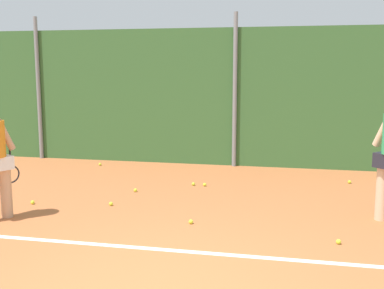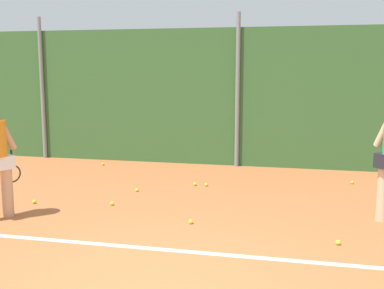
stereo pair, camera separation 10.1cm
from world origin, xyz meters
TOP-DOWN VIEW (x-y plane):
  - ground_plane at (0.00, 2.01)m, footprint 26.80×26.80m
  - hedge_fence_backdrop at (0.00, 6.82)m, footprint 17.28×0.25m
  - fence_post_left at (-4.99, 6.65)m, footprint 0.10×0.10m
  - fence_post_center at (0.00, 6.65)m, footprint 0.10×0.10m
  - court_baseline_paint at (0.00, 1.16)m, footprint 12.63×0.10m
  - tennis_ball_1 at (-3.13, 6.04)m, footprint 0.07×0.07m
  - tennis_ball_2 at (1.98, 1.83)m, footprint 0.07×0.07m
  - tennis_ball_4 at (-1.51, 3.86)m, footprint 0.07×0.07m
  - tennis_ball_5 at (-0.32, 4.56)m, footprint 0.07×0.07m
  - tennis_ball_7 at (-2.96, 2.71)m, footprint 0.07×0.07m
  - tennis_ball_8 at (3.22, 6.14)m, footprint 0.07×0.07m
  - tennis_ball_9 at (-1.62, 2.90)m, footprint 0.07×0.07m
  - tennis_ball_10 at (2.50, 5.39)m, footprint 0.07×0.07m
  - tennis_ball_11 at (-0.10, 2.25)m, footprint 0.07×0.07m
  - tennis_ball_12 at (-0.55, 4.56)m, footprint 0.07×0.07m

SIDE VIEW (x-z plane):
  - ground_plane at x=0.00m, z-range 0.00..0.00m
  - court_baseline_paint at x=0.00m, z-range 0.00..0.01m
  - tennis_ball_1 at x=-3.13m, z-range 0.00..0.07m
  - tennis_ball_2 at x=1.98m, z-range 0.00..0.07m
  - tennis_ball_4 at x=-1.51m, z-range 0.00..0.07m
  - tennis_ball_5 at x=-0.32m, z-range 0.00..0.07m
  - tennis_ball_7 at x=-2.96m, z-range 0.00..0.07m
  - tennis_ball_8 at x=3.22m, z-range 0.00..0.07m
  - tennis_ball_9 at x=-1.62m, z-range 0.00..0.07m
  - tennis_ball_10 at x=2.50m, z-range 0.00..0.07m
  - tennis_ball_11 at x=-0.10m, z-range 0.00..0.07m
  - tennis_ball_12 at x=-0.55m, z-range 0.00..0.07m
  - hedge_fence_backdrop at x=0.00m, z-range 0.00..3.22m
  - fence_post_left at x=-4.99m, z-range 0.00..3.56m
  - fence_post_center at x=0.00m, z-range 0.00..3.56m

